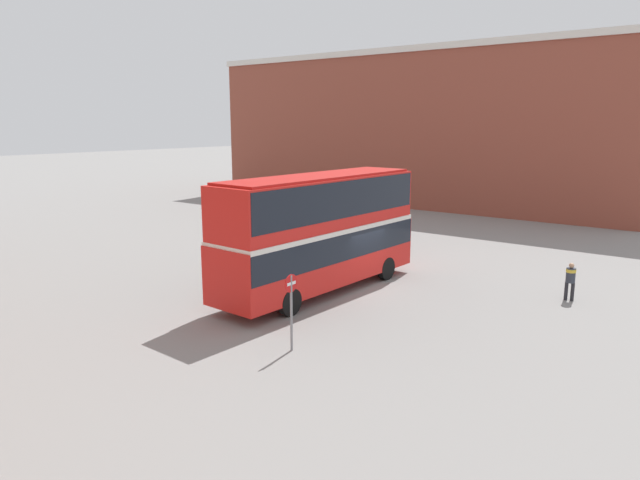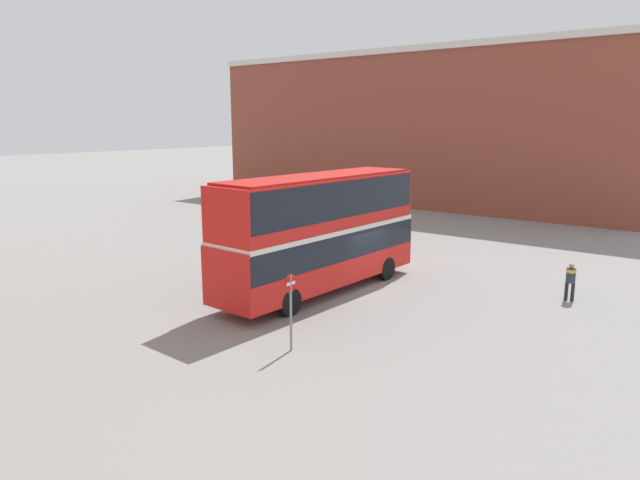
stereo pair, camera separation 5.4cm
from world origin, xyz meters
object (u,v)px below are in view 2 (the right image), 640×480
at_px(pedestrian_foreground, 571,278).
at_px(parked_car_kerb_near, 361,232).
at_px(double_decker_bus, 320,226).
at_px(no_entry_sign, 291,301).
at_px(parked_car_kerb_far, 349,215).

relative_size(pedestrian_foreground, parked_car_kerb_near, 0.34).
distance_m(double_decker_bus, pedestrian_foreground, 10.46).
bearing_deg(no_entry_sign, parked_car_kerb_near, 25.37).
bearing_deg(parked_car_kerb_far, no_entry_sign, 21.82).
distance_m(double_decker_bus, parked_car_kerb_near, 10.18).
height_order(parked_car_kerb_near, no_entry_sign, no_entry_sign).
xyz_separation_m(double_decker_bus, pedestrian_foreground, (5.06, -8.95, -1.90)).
bearing_deg(parked_car_kerb_far, double_decker_bus, 22.01).
distance_m(pedestrian_foreground, parked_car_kerb_far, 18.73).
bearing_deg(double_decker_bus, pedestrian_foreground, -57.66).
distance_m(double_decker_bus, parked_car_kerb_far, 15.75).
bearing_deg(double_decker_bus, parked_car_kerb_far, 32.50).
xyz_separation_m(parked_car_kerb_near, parked_car_kerb_far, (4.40, 3.85, 0.05)).
distance_m(parked_car_kerb_near, no_entry_sign, 16.59).
bearing_deg(double_decker_bus, no_entry_sign, -148.13).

